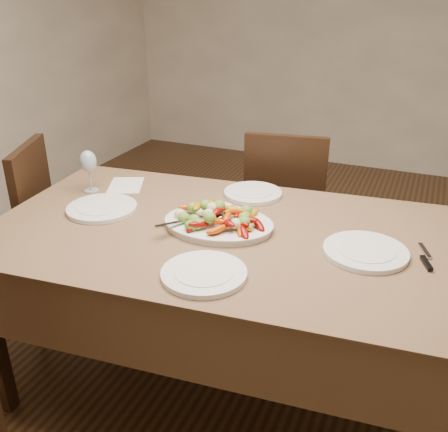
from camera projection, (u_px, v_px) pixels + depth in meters
floor at (283, 360)px, 2.37m from camera, size 6.00×6.00×0.00m
wall_back at (394, 13)px, 4.29m from camera, size 5.00×0.02×2.80m
dining_table at (224, 311)px, 2.09m from camera, size 1.93×1.21×0.76m
chair_far at (287, 208)px, 2.82m from camera, size 0.48×0.48×0.95m
chair_left at (2, 238)px, 2.49m from camera, size 0.55×0.55×0.95m
serving_platter at (219, 225)px, 1.94m from camera, size 0.45×0.35×0.02m
roasted_vegetables at (218, 212)px, 1.92m from camera, size 0.36×0.26×0.09m
serving_spoon at (199, 218)px, 1.91m from camera, size 0.28×0.18×0.03m
plate_left at (102, 208)px, 2.10m from camera, size 0.29×0.29×0.02m
plate_right at (365, 252)px, 1.76m from camera, size 0.30×0.30×0.02m
plate_far at (253, 193)px, 2.25m from camera, size 0.26×0.26×0.02m
plate_near at (204, 274)px, 1.62m from camera, size 0.28×0.28×0.02m
wine_glass at (89, 170)px, 2.25m from camera, size 0.08×0.08×0.20m
menu_card at (126, 185)px, 2.36m from camera, size 0.22×0.25×0.00m
table_knife at (425, 258)px, 1.72m from camera, size 0.09×0.19×0.01m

